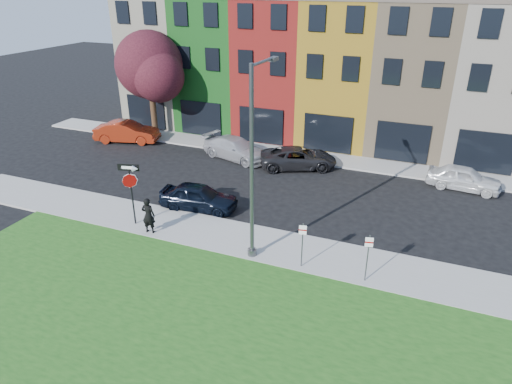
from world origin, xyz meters
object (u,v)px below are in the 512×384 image
at_px(stop_sign, 130,182).
at_px(man, 148,215).
at_px(street_lamp, 254,166).
at_px(sedan_near, 199,197).

distance_m(stop_sign, man, 1.86).
bearing_deg(street_lamp, man, -175.07).
height_order(man, sedan_near, man).
bearing_deg(sedan_near, man, 158.17).
distance_m(stop_sign, sedan_near, 3.91).
bearing_deg(stop_sign, street_lamp, -17.87).
bearing_deg(sedan_near, stop_sign, 137.46).
bearing_deg(man, sedan_near, -114.27).
bearing_deg(street_lamp, stop_sign, -179.24).
distance_m(sedan_near, street_lamp, 6.52).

